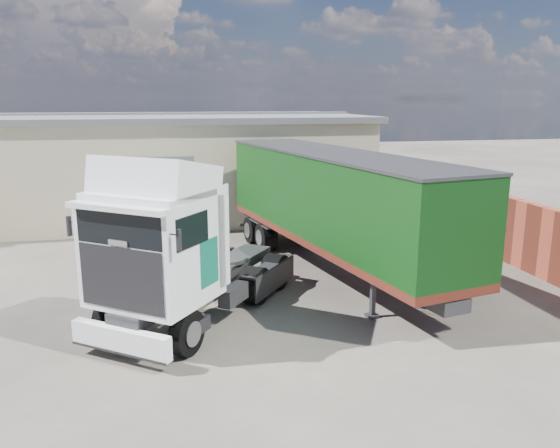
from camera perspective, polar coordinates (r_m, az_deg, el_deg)
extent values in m
plane|color=#272420|center=(16.47, -6.43, -9.08)|extent=(120.00, 120.00, 0.00)
cube|color=#C2B895|center=(31.75, -20.49, 5.53)|extent=(30.00, 12.00, 5.00)
cube|color=#5D5F63|center=(31.56, -20.88, 10.30)|extent=(30.60, 12.60, 0.30)
cube|color=#5D5F63|center=(25.57, -13.32, 2.80)|extent=(4.00, 0.08, 3.60)
cube|color=#5D5F63|center=(31.55, -20.90, 10.66)|extent=(30.60, 0.40, 0.15)
cube|color=maroon|center=(25.31, 18.79, 1.08)|extent=(0.35, 26.00, 2.50)
cylinder|color=black|center=(14.43, -13.62, -10.19)|extent=(2.83, 2.52, 1.15)
cylinder|color=black|center=(17.35, -5.87, -5.88)|extent=(2.87, 2.55, 1.15)
cylinder|color=black|center=(18.61, -3.50, -4.52)|extent=(2.87, 2.55, 1.15)
cube|color=#2D2D30|center=(16.26, -8.03, -5.75)|extent=(5.07, 6.33, 0.33)
cube|color=white|center=(13.70, -16.32, -11.55)|extent=(2.38, 1.87, 0.60)
cube|color=white|center=(14.09, -13.08, -2.56)|extent=(3.67, 3.62, 2.66)
cube|color=black|center=(13.29, -16.26, -5.53)|extent=(1.95, 1.48, 1.52)
cube|color=black|center=(12.98, -16.53, -0.49)|extent=(1.99, 1.50, 0.81)
cube|color=white|center=(13.91, -12.89, 4.46)|extent=(3.42, 3.30, 1.33)
cube|color=#0D5F4A|center=(15.33, -16.09, -2.63)|extent=(0.50, 0.66, 1.19)
cube|color=#0D5F4A|center=(13.76, -7.39, -3.99)|extent=(0.50, 0.66, 1.19)
cylinder|color=#2D2D30|center=(17.34, -5.55, -3.70)|extent=(1.67, 1.67, 0.13)
cube|color=#2D2D30|center=(15.99, 9.67, -7.58)|extent=(0.38, 0.38, 1.20)
cube|color=#2D2D30|center=(17.09, 15.21, -6.50)|extent=(0.38, 0.38, 1.20)
cylinder|color=black|center=(23.63, 0.36, -0.70)|extent=(2.94, 1.68, 1.15)
cube|color=#2D2D30|center=(19.72, 5.56, -2.33)|extent=(3.43, 12.96, 0.38)
cube|color=#5B2014|center=(19.63, 5.58, -1.32)|extent=(5.24, 13.32, 0.26)
cube|color=black|center=(19.30, 5.68, 3.12)|extent=(5.24, 13.32, 2.83)
cube|color=#2D2D30|center=(19.11, 5.77, 7.36)|extent=(5.31, 13.40, 0.09)
cylinder|color=black|center=(22.79, -14.29, -2.37)|extent=(1.79, 1.23, 0.58)
cylinder|color=black|center=(25.27, -11.50, -0.72)|extent=(1.79, 1.23, 0.58)
cube|color=white|center=(23.87, -12.89, -0.02)|extent=(3.20, 4.41, 1.51)
cube|color=white|center=(22.41, -14.67, -1.08)|extent=(1.82, 1.40, 0.97)
cube|color=black|center=(22.45, -14.54, 0.24)|extent=(1.44, 0.70, 0.53)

